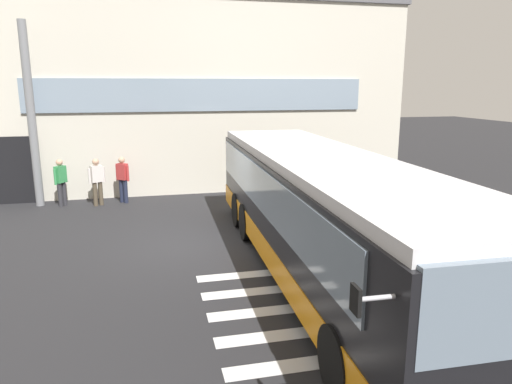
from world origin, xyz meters
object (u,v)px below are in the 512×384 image
at_px(bus_main_foreground, 322,217).
at_px(passenger_by_doorway, 97,179).
at_px(passenger_at_curb_edge, 123,177).
at_px(passenger_near_column, 61,180).
at_px(entry_support_column, 31,116).

relative_size(bus_main_foreground, passenger_by_doorway, 7.39).
distance_m(bus_main_foreground, passenger_at_curb_edge, 9.11).
relative_size(bus_main_foreground, passenger_at_curb_edge, 7.39).
bearing_deg(passenger_near_column, bus_main_foreground, -49.60).
bearing_deg(passenger_at_curb_edge, bus_main_foreground, -59.80).
bearing_deg(bus_main_foreground, passenger_by_doorway, 125.48).
distance_m(bus_main_foreground, passenger_near_column, 10.28).
bearing_deg(passenger_by_doorway, bus_main_foreground, -54.52).
xyz_separation_m(bus_main_foreground, passenger_near_column, (-6.66, 7.82, -0.41)).
bearing_deg(entry_support_column, passenger_near_column, -19.82).
relative_size(entry_support_column, passenger_at_curb_edge, 3.74).
bearing_deg(bus_main_foreground, entry_support_column, 132.60).
bearing_deg(passenger_by_doorway, passenger_at_curb_edge, 13.90).
height_order(bus_main_foreground, passenger_by_doorway, bus_main_foreground).
bearing_deg(passenger_near_column, passenger_at_curb_edge, 1.37).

